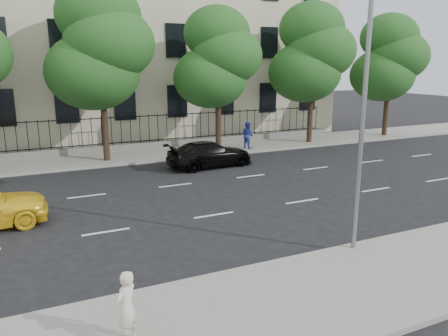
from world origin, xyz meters
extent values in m
plane|color=black|center=(0.00, 0.00, 0.00)|extent=(120.00, 120.00, 0.00)
cube|color=gray|center=(0.00, -4.00, 0.07)|extent=(60.00, 4.00, 0.15)
cube|color=gray|center=(0.00, 14.00, 0.07)|extent=(60.00, 4.00, 0.15)
cube|color=beige|center=(0.00, 23.00, 9.00)|extent=(34.00, 12.00, 18.00)
cube|color=slate|center=(0.00, 15.70, 0.35)|extent=(30.00, 0.50, 0.40)
cube|color=black|center=(0.00, 15.70, 0.65)|extent=(28.80, 0.05, 0.05)
cube|color=black|center=(0.00, 15.70, 2.25)|extent=(28.80, 0.05, 0.05)
cylinder|color=slate|center=(2.50, -2.30, 4.15)|extent=(0.14, 0.14, 8.00)
cylinder|color=#382619|center=(-2.00, 13.20, 1.81)|extent=(0.36, 0.36, 3.32)
ellipsoid|color=#2B501A|center=(-2.40, 13.50, 5.09)|extent=(5.13, 5.13, 4.21)
ellipsoid|color=#2B501A|center=(-1.50, 13.00, 6.58)|extent=(4.86, 4.86, 4.00)
ellipsoid|color=#2B501A|center=(-1.90, 13.60, 8.06)|extent=(4.59, 4.59, 3.78)
cylinder|color=#382619|center=(5.00, 13.20, 1.69)|extent=(0.36, 0.36, 3.08)
ellipsoid|color=#2B501A|center=(4.60, 13.50, 4.67)|extent=(4.56, 4.56, 3.74)
ellipsoid|color=#2B501A|center=(5.50, 13.00, 5.99)|extent=(4.32, 4.32, 3.55)
ellipsoid|color=#2B501A|center=(5.10, 13.60, 7.31)|extent=(4.08, 4.08, 3.36)
cylinder|color=#382619|center=(12.00, 13.20, 1.76)|extent=(0.36, 0.36, 3.22)
ellipsoid|color=#2B501A|center=(11.60, 13.50, 4.93)|extent=(4.94, 4.94, 4.06)
ellipsoid|color=#2B501A|center=(12.50, 13.00, 6.36)|extent=(4.68, 4.68, 3.85)
ellipsoid|color=#2B501A|center=(12.10, 13.60, 7.79)|extent=(4.42, 4.42, 3.64)
cylinder|color=#382619|center=(19.00, 13.20, 1.65)|extent=(0.36, 0.36, 3.01)
ellipsoid|color=#2B501A|center=(18.60, 13.50, 4.66)|extent=(4.75, 4.75, 3.90)
ellipsoid|color=#2B501A|center=(19.50, 13.00, 6.04)|extent=(4.50, 4.50, 3.70)
ellipsoid|color=#2B501A|center=(19.10, 13.60, 7.41)|extent=(4.25, 4.25, 3.50)
imported|color=black|center=(2.96, 9.79, 0.70)|extent=(4.97, 2.33, 1.40)
imported|color=beige|center=(-4.72, -4.00, 0.92)|extent=(0.67, 0.63, 1.54)
imported|color=#243397|center=(6.98, 12.99, 1.01)|extent=(0.91, 1.02, 1.72)
camera|label=1|loc=(-6.21, -11.76, 5.61)|focal=35.00mm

